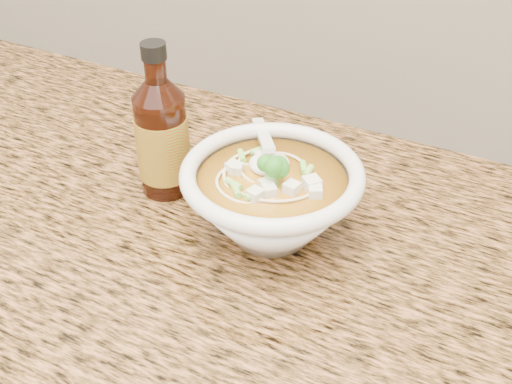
% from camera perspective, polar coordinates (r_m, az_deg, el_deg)
% --- Properties ---
extents(counter_slab, '(4.00, 0.68, 0.04)m').
position_cam_1_polar(counter_slab, '(0.75, 0.05, -6.04)').
color(counter_slab, '#9D6239').
rests_on(counter_slab, cabinet).
extents(soup_bowl, '(0.20, 0.21, 0.11)m').
position_cam_1_polar(soup_bowl, '(0.72, 1.41, -0.72)').
color(soup_bowl, white).
rests_on(soup_bowl, counter_slab).
extents(hot_sauce_bottle, '(0.08, 0.08, 0.20)m').
position_cam_1_polar(hot_sauce_bottle, '(0.79, -8.33, 4.77)').
color(hot_sauce_bottle, '#371207').
rests_on(hot_sauce_bottle, counter_slab).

